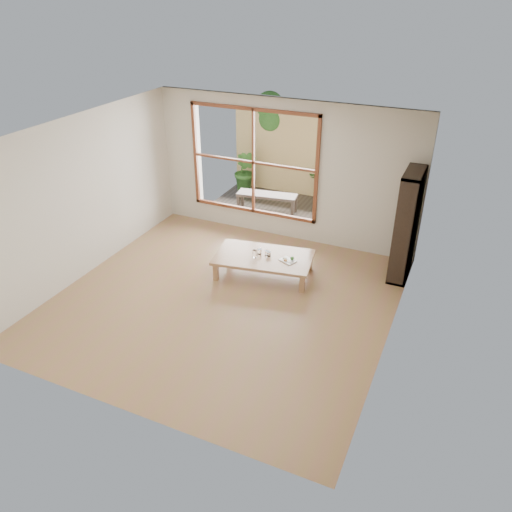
{
  "coord_description": "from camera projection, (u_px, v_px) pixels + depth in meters",
  "views": [
    {
      "loc": [
        3.09,
        -5.68,
        4.37
      ],
      "look_at": [
        0.28,
        0.57,
        0.55
      ],
      "focal_mm": 35.0,
      "sensor_mm": 36.0,
      "label": 1
    }
  ],
  "objects": [
    {
      "name": "glass_small",
      "position": [
        259.0,
        252.0,
        8.3
      ],
      "size": [
        0.07,
        0.07,
        0.09
      ],
      "primitive_type": "cylinder",
      "color": "silver",
      "rests_on": "low_table"
    },
    {
      "name": "glass_tall",
      "position": [
        255.0,
        254.0,
        8.2
      ],
      "size": [
        0.07,
        0.07,
        0.13
      ],
      "primitive_type": "cylinder",
      "color": "silver",
      "rests_on": "low_table"
    },
    {
      "name": "low_table",
      "position": [
        264.0,
        258.0,
        8.28
      ],
      "size": [
        1.72,
        1.15,
        0.35
      ],
      "rotation": [
        0.0,
        0.0,
        0.16
      ],
      "color": "#98724A",
      "rests_on": "ground"
    },
    {
      "name": "deck",
      "position": [
        275.0,
        209.0,
        10.81
      ],
      "size": [
        2.8,
        2.0,
        0.05
      ],
      "primitive_type": "cube",
      "color": "#332C25",
      "rests_on": "ground"
    },
    {
      "name": "floor_cushion",
      "position": [
        251.0,
        256.0,
        8.91
      ],
      "size": [
        0.59,
        0.59,
        0.07
      ],
      "primitive_type": "cube",
      "rotation": [
        0.0,
        0.0,
        0.26
      ],
      "color": "white",
      "rests_on": "ground"
    },
    {
      "name": "bookshelf",
      "position": [
        407.0,
        225.0,
        8.0
      ],
      "size": [
        0.29,
        0.82,
        1.82
      ],
      "primitive_type": "cube",
      "color": "black",
      "rests_on": "ground"
    },
    {
      "name": "shrub_left",
      "position": [
        246.0,
        171.0,
        11.39
      ],
      "size": [
        0.61,
        0.52,
        0.99
      ],
      "primitive_type": "imported",
      "rotation": [
        0.0,
        0.0,
        -0.15
      ],
      "color": "#336324",
      "rests_on": "deck"
    },
    {
      "name": "shrub_right",
      "position": [
        327.0,
        184.0,
        10.94
      ],
      "size": [
        0.8,
        0.71,
        0.81
      ],
      "primitive_type": "imported",
      "rotation": [
        0.0,
        0.0,
        -0.11
      ],
      "color": "#336324",
      "rests_on": "deck"
    },
    {
      "name": "garden_tree",
      "position": [
        271.0,
        117.0,
        11.3
      ],
      "size": [
        1.04,
        0.85,
        2.22
      ],
      "color": "#4C3D2D",
      "rests_on": "ground"
    },
    {
      "name": "food_tray",
      "position": [
        289.0,
        260.0,
        8.11
      ],
      "size": [
        0.3,
        0.26,
        0.08
      ],
      "rotation": [
        0.0,
        0.0,
        -0.4
      ],
      "color": "white",
      "rests_on": "low_table"
    },
    {
      "name": "bamboo_fence",
      "position": [
        293.0,
        156.0,
        11.17
      ],
      "size": [
        2.8,
        0.06,
        1.8
      ],
      "primitive_type": "cube",
      "color": "#D8B66F",
      "rests_on": "ground"
    },
    {
      "name": "ground",
      "position": [
        225.0,
        300.0,
        7.76
      ],
      "size": [
        5.0,
        5.0,
        0.0
      ],
      "primitive_type": "plane",
      "color": "#A07350",
      "rests_on": "ground"
    },
    {
      "name": "garden_bench",
      "position": [
        267.0,
        197.0,
        10.49
      ],
      "size": [
        1.29,
        0.54,
        0.4
      ],
      "rotation": [
        0.0,
        0.0,
        0.15
      ],
      "color": "black",
      "rests_on": "deck"
    },
    {
      "name": "glass_mid",
      "position": [
        269.0,
        254.0,
        8.23
      ],
      "size": [
        0.06,
        0.06,
        0.09
      ],
      "primitive_type": "cylinder",
      "color": "silver",
      "rests_on": "low_table"
    },
    {
      "name": "glass_short",
      "position": [
        267.0,
        253.0,
        8.27
      ],
      "size": [
        0.07,
        0.07,
        0.09
      ],
      "primitive_type": "cylinder",
      "color": "silver",
      "rests_on": "low_table"
    }
  ]
}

